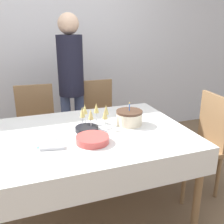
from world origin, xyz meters
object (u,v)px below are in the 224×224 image
Objects in this scene: champagne_tray at (94,117)px; plate_stack_main at (93,139)px; dining_chair_far_left at (37,126)px; dining_chair_right_end at (201,140)px; person_standing at (71,77)px; plate_stack_dessert at (87,129)px; birthday_cake at (129,117)px; dining_chair_far_right at (98,119)px.

plate_stack_main is at bearing -109.01° from champagne_tray.
dining_chair_right_end is (1.46, -0.89, 0.00)m from dining_chair_far_left.
plate_stack_main is at bearing -94.63° from person_standing.
plate_stack_dessert is at bearing -141.42° from champagne_tray.
plate_stack_main is (-1.13, -0.18, 0.26)m from dining_chair_right_end.
birthday_cake is at bearing -9.58° from champagne_tray.
champagne_tray is (0.43, -0.79, 0.32)m from dining_chair_far_left.
person_standing is (-0.30, 0.93, 0.20)m from birthday_cake.
birthday_cake is at bearing -49.21° from dining_chair_far_left.
birthday_cake is 0.92× the size of plate_stack_main.
person_standing is (0.10, 1.18, 0.23)m from plate_stack_main.
person_standing is at bearing 85.37° from plate_stack_main.
dining_chair_right_end is 4.02× the size of plate_stack_main.
champagne_tray is at bearing -61.47° from dining_chair_far_left.
plate_stack_dessert is (-0.09, -0.07, -0.07)m from champagne_tray.
dining_chair_right_end is at bearing -2.10° from plate_stack_dessert.
plate_stack_main is at bearing -148.41° from birthday_cake.
dining_chair_far_left is 1.00× the size of dining_chair_far_right.
plate_stack_main is (-0.37, -1.08, 0.26)m from dining_chair_far_right.
person_standing reaches higher than birthday_cake.
plate_stack_dessert is 0.11× the size of person_standing.
champagne_tray is 0.18× the size of person_standing.
dining_chair_far_left is 4.02× the size of plate_stack_main.
person_standing is (-1.03, 0.99, 0.49)m from dining_chair_right_end.
dining_chair_far_left is 5.21× the size of plate_stack_dessert.
plate_stack_dessert is at bearing -177.14° from birthday_cake.
plate_stack_main is (0.33, -1.08, 0.26)m from dining_chair_far_left.
champagne_tray is (-0.27, -0.79, 0.32)m from dining_chair_far_right.
dining_chair_right_end is at bearing 9.18° from plate_stack_main.
plate_stack_dessert is (0.01, 0.22, -0.01)m from plate_stack_main.
dining_chair_far_left is 0.70m from dining_chair_far_right.
dining_chair_far_right is 1.00× the size of dining_chair_right_end.
birthday_cake reaches higher than plate_stack_main.
dining_chair_far_right is at bearing 91.64° from birthday_cake.
dining_chair_far_right is 0.96m from plate_stack_dessert.
champagne_tray is 1.60× the size of plate_stack_dessert.
champagne_tray is 0.13m from plate_stack_dessert.
dining_chair_far_left is at bearing 130.79° from birthday_cake.
person_standing reaches higher than dining_chair_far_left.
birthday_cake reaches higher than champagne_tray.
dining_chair_far_left is 0.95m from champagne_tray.
dining_chair_far_right is 5.21× the size of plate_stack_dessert.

